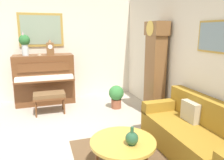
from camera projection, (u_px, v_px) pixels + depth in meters
ground_plane at (57, 146)px, 3.65m from camera, size 6.40×6.00×0.10m
wall_left at (46, 47)px, 5.72m from camera, size 0.13×4.90×2.80m
wall_back at (185, 54)px, 4.03m from camera, size 5.30×0.13×2.80m
piano at (45, 79)px, 5.53m from camera, size 0.87×1.44×1.24m
piano_bench at (49, 96)px, 4.84m from camera, size 0.42×0.70×0.48m
grandfather_clock at (155, 73)px, 4.61m from camera, size 0.52×0.34×2.03m
couch at (197, 136)px, 3.21m from camera, size 1.90×0.80×0.84m
coffee_table at (123, 143)px, 2.88m from camera, size 0.88×0.88×0.41m
mantel_clock at (50, 48)px, 5.41m from camera, size 0.13×0.18×0.38m
flower_vase at (25, 42)px, 5.20m from camera, size 0.26×0.26×0.58m
teacup at (39, 54)px, 5.29m from camera, size 0.12×0.12×0.06m
green_jug at (132, 138)px, 2.76m from camera, size 0.17×0.17×0.24m
potted_plant at (116, 95)px, 5.19m from camera, size 0.36×0.36×0.56m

